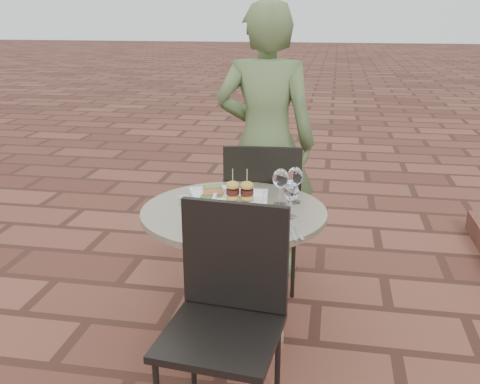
% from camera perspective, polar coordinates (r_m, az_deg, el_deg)
% --- Properties ---
extents(ground, '(60.00, 60.00, 0.00)m').
position_cam_1_polar(ground, '(2.95, -0.55, -15.04)').
color(ground, brown).
rests_on(ground, ground).
extents(cafe_table, '(0.90, 0.90, 0.73)m').
position_cam_1_polar(cafe_table, '(2.69, -0.63, -6.78)').
color(cafe_table, gray).
rests_on(cafe_table, ground).
extents(chair_far, '(0.47, 0.47, 0.93)m').
position_cam_1_polar(chair_far, '(3.18, 2.48, -1.40)').
color(chair_far, black).
rests_on(chair_far, ground).
extents(chair_near, '(0.48, 0.48, 0.93)m').
position_cam_1_polar(chair_near, '(2.16, -1.35, -11.58)').
color(chair_near, black).
rests_on(chair_near, ground).
extents(diner, '(0.64, 0.42, 1.72)m').
position_cam_1_polar(diner, '(3.35, 2.73, 5.22)').
color(diner, '#506738').
rests_on(diner, ground).
extents(plate_salmon, '(0.29, 0.29, 0.06)m').
position_cam_1_polar(plate_salmon, '(2.76, -2.92, -0.22)').
color(plate_salmon, white).
rests_on(plate_salmon, cafe_table).
extents(plate_sliders, '(0.30, 0.30, 0.18)m').
position_cam_1_polar(plate_sliders, '(2.66, -0.02, -0.51)').
color(plate_sliders, white).
rests_on(plate_sliders, cafe_table).
extents(plate_tuna, '(0.28, 0.28, 0.03)m').
position_cam_1_polar(plate_tuna, '(2.38, 1.47, -3.37)').
color(plate_tuna, white).
rests_on(plate_tuna, cafe_table).
extents(wine_glass_right, '(0.07, 0.07, 0.17)m').
position_cam_1_polar(wine_glass_right, '(2.46, 5.49, -0.04)').
color(wine_glass_right, white).
rests_on(wine_glass_right, cafe_table).
extents(wine_glass_mid, '(0.08, 0.08, 0.19)m').
position_cam_1_polar(wine_glass_mid, '(2.61, 4.36, 1.36)').
color(wine_glass_mid, white).
rests_on(wine_glass_mid, cafe_table).
extents(wine_glass_far, '(0.08, 0.08, 0.18)m').
position_cam_1_polar(wine_glass_far, '(2.66, 5.87, 1.55)').
color(wine_glass_far, white).
rests_on(wine_glass_far, cafe_table).
extents(steel_ramekin, '(0.07, 0.07, 0.04)m').
position_cam_1_polar(steel_ramekin, '(2.67, -5.98, -0.88)').
color(steel_ramekin, silver).
rests_on(steel_ramekin, cafe_table).
extents(cutlery_set, '(0.14, 0.20, 0.00)m').
position_cam_1_polar(cutlery_set, '(2.33, 5.58, -4.29)').
color(cutlery_set, silver).
rests_on(cutlery_set, cafe_table).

